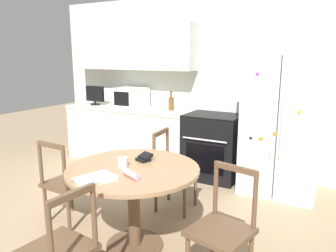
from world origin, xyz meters
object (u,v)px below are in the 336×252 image
(counter_bottle, at_px, (171,103))
(wallet, at_px, (144,158))
(countertop_tv, at_px, (95,95))
(dining_chair_near, at_px, (60,251))
(dining_chair_right, at_px, (222,230))
(dining_chair_left, at_px, (66,183))
(dining_chair_far, at_px, (174,172))
(refrigerator, at_px, (283,124))
(microwave, at_px, (131,98))
(oven_range, at_px, (213,145))
(candle_glass, at_px, (123,163))

(counter_bottle, xyz_separation_m, wallet, (0.73, -1.90, -0.22))
(countertop_tv, height_order, counter_bottle, countertop_tv)
(wallet, bearing_deg, counter_bottle, 110.92)
(dining_chair_near, bearing_deg, dining_chair_right, -41.70)
(counter_bottle, xyz_separation_m, dining_chair_right, (1.60, -2.19, -0.58))
(counter_bottle, relative_size, dining_chair_left, 0.32)
(countertop_tv, height_order, dining_chair_far, countertop_tv)
(counter_bottle, bearing_deg, refrigerator, -5.78)
(microwave, xyz_separation_m, counter_bottle, (0.72, 0.04, -0.05))
(oven_range, bearing_deg, wallet, -90.37)
(oven_range, height_order, dining_chair_far, oven_range)
(oven_range, height_order, candle_glass, oven_range)
(oven_range, distance_m, dining_chair_near, 2.87)
(dining_chair_right, bearing_deg, dining_chair_far, -33.31)
(counter_bottle, bearing_deg, dining_chair_right, -53.82)
(countertop_tv, bearing_deg, dining_chair_right, -34.80)
(countertop_tv, height_order, dining_chair_near, countertop_tv)
(microwave, bearing_deg, oven_range, -2.82)
(refrigerator, bearing_deg, oven_range, 176.17)
(countertop_tv, distance_m, dining_chair_near, 3.64)
(microwave, distance_m, dining_chair_near, 3.34)
(oven_range, relative_size, dining_chair_left, 1.20)
(oven_range, bearing_deg, dining_chair_far, -91.85)
(dining_chair_near, bearing_deg, microwave, 32.60)
(refrigerator, bearing_deg, microwave, 176.79)
(oven_range, distance_m, microwave, 1.57)
(counter_bottle, distance_m, wallet, 2.05)
(microwave, height_order, counter_bottle, microwave)
(dining_chair_right, bearing_deg, candle_glass, 9.67)
(candle_glass, bearing_deg, wallet, 73.28)
(dining_chair_left, bearing_deg, dining_chair_right, -0.47)
(countertop_tv, height_order, dining_chair_right, countertop_tv)
(oven_range, height_order, dining_chair_left, oven_range)
(dining_chair_near, xyz_separation_m, dining_chair_far, (-0.03, 1.72, 0.00))
(dining_chair_left, bearing_deg, dining_chair_far, 48.49)
(microwave, bearing_deg, dining_chair_right, -42.89)
(microwave, height_order, candle_glass, microwave)
(dining_chair_left, height_order, wallet, dining_chair_left)
(oven_range, xyz_separation_m, dining_chair_near, (-0.01, -2.87, -0.03))
(refrigerator, xyz_separation_m, dining_chair_left, (-1.78, -1.91, -0.45))
(dining_chair_left, bearing_deg, countertop_tv, 126.32)
(countertop_tv, xyz_separation_m, counter_bottle, (1.40, 0.10, -0.06))
(microwave, distance_m, candle_glass, 2.53)
(counter_bottle, bearing_deg, dining_chair_near, -76.17)
(dining_chair_right, xyz_separation_m, candle_glass, (-0.95, 0.05, 0.36))
(countertop_tv, xyz_separation_m, dining_chair_right, (3.01, -2.09, -0.64))
(refrigerator, bearing_deg, candle_glass, -117.14)
(dining_chair_left, distance_m, dining_chair_near, 1.23)
(dining_chair_far, bearing_deg, oven_range, 174.20)
(dining_chair_far, bearing_deg, dining_chair_left, -48.66)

